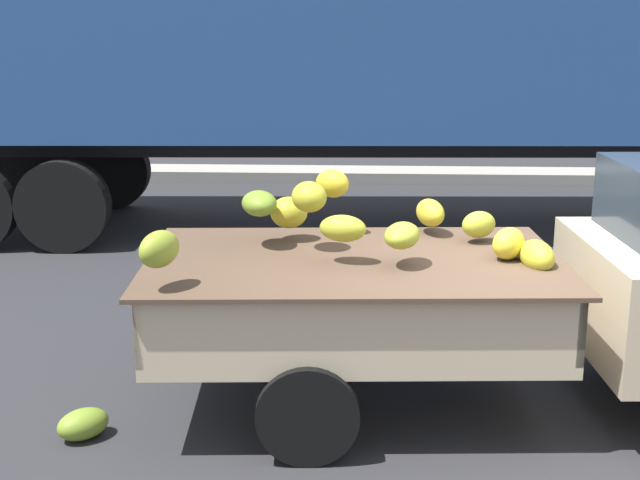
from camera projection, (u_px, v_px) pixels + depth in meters
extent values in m
plane|color=#28282B|center=(541.00, 423.00, 5.99)|extent=(220.00, 220.00, 0.00)
cube|color=gray|center=(435.00, 175.00, 14.86)|extent=(80.00, 0.80, 0.16)
cube|color=#CCB793|center=(353.00, 328.00, 6.13)|extent=(2.80, 1.83, 0.08)
cube|color=#CCB793|center=(349.00, 261.00, 6.85)|extent=(2.71, 0.21, 0.44)
cube|color=#CCB793|center=(360.00, 334.00, 5.28)|extent=(2.71, 0.21, 0.44)
cube|color=#CCB793|center=(546.00, 292.00, 6.08)|extent=(0.15, 1.67, 0.44)
cube|color=#CCB793|center=(161.00, 293.00, 6.05)|extent=(0.15, 1.67, 0.44)
cube|color=#B21914|center=(348.00, 265.00, 6.89)|extent=(2.60, 0.17, 0.07)
cube|color=brown|center=(354.00, 260.00, 6.01)|extent=(2.93, 1.95, 0.03)
ellipsoid|color=olive|center=(159.00, 249.00, 5.28)|extent=(0.30, 0.37, 0.23)
ellipsoid|color=gold|center=(430.00, 213.00, 6.63)|extent=(0.27, 0.39, 0.20)
ellipsoid|color=gold|center=(537.00, 256.00, 5.85)|extent=(0.27, 0.39, 0.21)
ellipsoid|color=yellow|center=(509.00, 243.00, 5.96)|extent=(0.33, 0.36, 0.22)
ellipsoid|color=gold|center=(309.00, 197.00, 6.13)|extent=(0.32, 0.35, 0.22)
ellipsoid|color=#ACB02F|center=(479.00, 224.00, 6.39)|extent=(0.33, 0.31, 0.19)
ellipsoid|color=gold|center=(332.00, 183.00, 6.58)|extent=(0.34, 0.32, 0.21)
ellipsoid|color=#A4AD30|center=(402.00, 235.00, 5.77)|extent=(0.31, 0.40, 0.17)
ellipsoid|color=#AAAB2B|center=(343.00, 228.00, 5.84)|extent=(0.36, 0.28, 0.18)
ellipsoid|color=olive|center=(259.00, 203.00, 6.23)|extent=(0.33, 0.41, 0.18)
ellipsoid|color=gold|center=(289.00, 212.00, 6.44)|extent=(0.28, 0.26, 0.23)
cylinder|color=black|center=(308.00, 324.00, 6.97)|extent=(0.65, 0.24, 0.64)
cylinder|color=black|center=(307.00, 413.00, 5.41)|extent=(0.65, 0.24, 0.64)
cube|color=navy|center=(370.00, 23.00, 10.88)|extent=(12.09, 3.00, 2.70)
cube|color=black|center=(368.00, 144.00, 11.25)|extent=(11.05, 0.86, 0.30)
cylinder|color=black|center=(111.00, 171.00, 12.57)|extent=(1.09, 0.35, 1.08)
cylinder|color=black|center=(63.00, 206.00, 10.25)|extent=(1.09, 0.35, 1.08)
cylinder|color=black|center=(36.00, 170.00, 12.58)|extent=(1.09, 0.35, 1.08)
cylinder|color=#38383A|center=(623.00, 180.00, 11.35)|extent=(0.18, 0.18, 1.25)
ellipsoid|color=olive|center=(83.00, 424.00, 5.76)|extent=(0.42, 0.41, 0.20)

